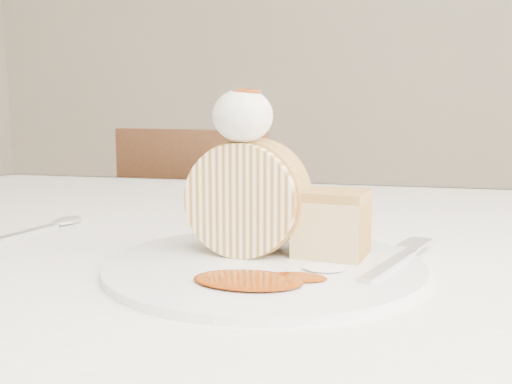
# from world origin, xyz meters

# --- Properties ---
(table) EXTENTS (1.40, 0.90, 0.75)m
(table) POSITION_xyz_m (0.00, 0.20, 0.66)
(table) COLOR white
(table) RESTS_ON ground
(chair_far) EXTENTS (0.50, 0.50, 0.85)m
(chair_far) POSITION_xyz_m (-0.29, 0.85, 0.49)
(chair_far) COLOR brown
(chair_far) RESTS_ON ground
(plate) EXTENTS (0.32, 0.32, 0.01)m
(plate) POSITION_xyz_m (0.04, 0.03, 0.75)
(plate) COLOR white
(plate) RESTS_ON table
(roulade_slice) EXTENTS (0.11, 0.06, 0.10)m
(roulade_slice) POSITION_xyz_m (0.02, 0.05, 0.81)
(roulade_slice) COLOR #FFE7B1
(roulade_slice) RESTS_ON plate
(cake_chunk) EXTENTS (0.07, 0.07, 0.05)m
(cake_chunk) POSITION_xyz_m (0.10, 0.06, 0.78)
(cake_chunk) COLOR tan
(cake_chunk) RESTS_ON plate
(whipped_cream) EXTENTS (0.05, 0.05, 0.05)m
(whipped_cream) POSITION_xyz_m (0.02, 0.04, 0.89)
(whipped_cream) COLOR white
(whipped_cream) RESTS_ON roulade_slice
(caramel_drizzle) EXTENTS (0.03, 0.02, 0.01)m
(caramel_drizzle) POSITION_xyz_m (0.02, 0.04, 0.91)
(caramel_drizzle) COLOR #792A05
(caramel_drizzle) RESTS_ON whipped_cream
(caramel_pool) EXTENTS (0.09, 0.07, 0.00)m
(caramel_pool) POSITION_xyz_m (0.04, -0.04, 0.76)
(caramel_pool) COLOR #792A05
(caramel_pool) RESTS_ON plate
(fork) EXTENTS (0.07, 0.17, 0.00)m
(fork) POSITION_xyz_m (0.15, 0.04, 0.76)
(fork) COLOR silver
(fork) RESTS_ON plate
(spoon) EXTENTS (0.05, 0.17, 0.00)m
(spoon) POSITION_xyz_m (-0.26, 0.07, 0.75)
(spoon) COLOR silver
(spoon) RESTS_ON table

